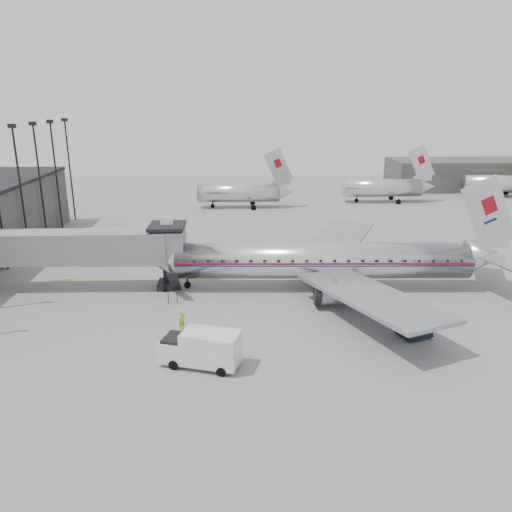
{
  "coord_description": "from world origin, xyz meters",
  "views": [
    {
      "loc": [
        -2.18,
        -42.88,
        17.75
      ],
      "look_at": [
        -0.44,
        3.59,
        3.2
      ],
      "focal_mm": 35.0,
      "sensor_mm": 36.0,
      "label": 1
    }
  ],
  "objects": [
    {
      "name": "airliner",
      "position": [
        6.71,
        2.98,
        2.83
      ],
      "size": [
        35.54,
        32.9,
        11.23
      ],
      "rotation": [
        0.0,
        0.0,
        -0.03
      ],
      "color": "silver",
      "rests_on": "ground"
    },
    {
      "name": "ground",
      "position": [
        0.0,
        0.0,
        0.0
      ],
      "size": [
        160.0,
        160.0,
        0.0
      ],
      "primitive_type": "plane",
      "color": "slate",
      "rests_on": "ground"
    },
    {
      "name": "distant_aircraft_far",
      "position": [
        48.21,
        50.0,
        2.73
      ],
      "size": [
        16.39,
        3.2,
        10.26
      ],
      "color": "silver",
      "rests_on": "ground"
    },
    {
      "name": "hangar",
      "position": [
        45.0,
        60.0,
        3.0
      ],
      "size": [
        30.0,
        12.0,
        6.0
      ],
      "primitive_type": "cube",
      "color": "#3A3735",
      "rests_on": "ground"
    },
    {
      "name": "jet_bridge",
      "position": [
        -16.66,
        3.67,
        4.18
      ],
      "size": [
        21.0,
        6.2,
        7.1
      ],
      "color": "slate",
      "rests_on": "ground"
    },
    {
      "name": "floodlight_masts",
      "position": [
        -27.5,
        13.0,
        8.36
      ],
      "size": [
        0.9,
        42.25,
        15.25
      ],
      "color": "black",
      "rests_on": "ground"
    },
    {
      "name": "service_van",
      "position": [
        -4.82,
        -11.74,
        1.37
      ],
      "size": [
        5.92,
        3.64,
        2.61
      ],
      "rotation": [
        0.0,
        0.0,
        -0.29
      ],
      "color": "silver",
      "rests_on": "ground"
    },
    {
      "name": "ramp_worker",
      "position": [
        -6.76,
        -6.0,
        0.81
      ],
      "size": [
        0.71,
        0.66,
        1.62
      ],
      "primitive_type": "imported",
      "rotation": [
        0.0,
        0.0,
        0.62
      ],
      "color": "#9ACA17",
      "rests_on": "ground"
    },
    {
      "name": "baggage_cart_navy",
      "position": [
        11.54,
        -7.92,
        0.99
      ],
      "size": [
        2.87,
        2.55,
        1.87
      ],
      "rotation": [
        0.0,
        0.0,
        0.37
      ],
      "color": "black",
      "rests_on": "ground"
    },
    {
      "name": "apron_line",
      "position": [
        3.0,
        6.0,
        0.01
      ],
      "size": [
        60.0,
        0.15,
        0.01
      ],
      "primitive_type": "cube",
      "rotation": [
        0.0,
        0.0,
        1.57
      ],
      "color": "gold",
      "rests_on": "ground"
    },
    {
      "name": "distant_aircraft_near",
      "position": [
        -1.79,
        42.0,
        2.73
      ],
      "size": [
        16.39,
        3.2,
        10.26
      ],
      "color": "silver",
      "rests_on": "ground"
    },
    {
      "name": "distant_aircraft_mid",
      "position": [
        24.21,
        46.0,
        2.73
      ],
      "size": [
        16.39,
        3.2,
        10.26
      ],
      "color": "silver",
      "rests_on": "ground"
    }
  ]
}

